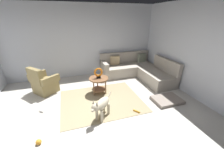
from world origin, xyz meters
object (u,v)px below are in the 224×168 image
object	(u,v)px
side_table	(99,82)
dog_toy_ball	(39,142)
armchair	(44,83)
dog_bed_mat	(167,100)
dog_toy_bone	(41,111)
sectional_couch	(137,70)
dog_toy_rope	(137,111)
torus_sculpture	(98,73)
dog	(102,105)

from	to	relation	value
side_table	dog_toy_ball	distance (m)	2.27
armchair	dog_bed_mat	size ratio (longest dim) A/B	1.25
armchair	dog_toy_ball	distance (m)	2.20
dog_bed_mat	dog_toy_bone	distance (m)	3.50
sectional_couch	dog_toy_rope	xyz separation A→B (m)	(-1.09, -2.14, -0.26)
side_table	dog_toy_bone	bearing A→B (deg)	-163.46
armchair	side_table	world-z (taller)	armchair
torus_sculpture	armchair	bearing A→B (deg)	160.34
sectional_couch	torus_sculpture	world-z (taller)	sectional_couch
armchair	dog_toy_ball	world-z (taller)	armchair
side_table	dog_toy_rope	xyz separation A→B (m)	(0.70, -1.27, -0.39)
dog_toy_rope	side_table	bearing A→B (deg)	118.76
armchair	dog	xyz separation A→B (m)	(1.45, -1.81, 0.05)
sectional_couch	dog_toy_ball	world-z (taller)	sectional_couch
side_table	dog_toy_bone	size ratio (longest dim) A/B	3.33
armchair	dog_toy_rope	size ratio (longest dim) A/B	5.43
torus_sculpture	dog_toy_ball	distance (m)	2.33
sectional_couch	armchair	size ratio (longest dim) A/B	2.25
armchair	dog_bed_mat	world-z (taller)	armchair
sectional_couch	dog_toy_ball	distance (m)	4.18
dog	armchair	bearing A→B (deg)	-6.02
dog	dog_toy_rope	xyz separation A→B (m)	(0.91, -0.05, -0.35)
sectional_couch	dog_toy_bone	distance (m)	3.73
dog_toy_rope	dog_toy_bone	xyz separation A→B (m)	(-2.37, 0.77, 0.00)
side_table	torus_sculpture	distance (m)	0.29
sectional_couch	dog	size ratio (longest dim) A/B	3.52
dog_toy_ball	dog_toy_rope	xyz separation A→B (m)	(2.27, 0.32, -0.03)
torus_sculpture	dog_bed_mat	world-z (taller)	torus_sculpture
sectional_couch	torus_sculpture	xyz separation A→B (m)	(-1.79, -0.87, 0.42)
dog	dog_toy_rope	size ratio (longest dim) A/B	3.48
side_table	dog_toy_ball	xyz separation A→B (m)	(-1.58, -1.59, -0.36)
side_table	dog_toy_bone	distance (m)	1.78
dog_bed_mat	dog_toy_ball	world-z (taller)	dog_toy_ball
side_table	dog	bearing A→B (deg)	-100.08
dog	dog_toy_bone	size ratio (longest dim) A/B	3.55
sectional_couch	dog_bed_mat	world-z (taller)	sectional_couch
dog_toy_rope	torus_sculpture	bearing A→B (deg)	118.76
sectional_couch	side_table	distance (m)	1.99
dog	torus_sculpture	bearing A→B (deg)	-54.73
armchair	side_table	distance (m)	1.77
dog_toy_bone	dog_toy_rope	bearing A→B (deg)	-18.10
side_table	torus_sculpture	world-z (taller)	torus_sculpture
dog_bed_mat	dog	bearing A→B (deg)	-175.91
sectional_couch	dog	distance (m)	2.89
dog_toy_bone	armchair	bearing A→B (deg)	89.74
dog_bed_mat	dog_toy_bone	bearing A→B (deg)	170.49
dog_bed_mat	dog_toy_rope	distance (m)	1.11
torus_sculpture	dog_toy_rope	xyz separation A→B (m)	(0.70, -1.27, -0.69)
sectional_couch	dog_bed_mat	xyz separation A→B (m)	(-0.01, -1.94, -0.24)
dog_bed_mat	sectional_couch	bearing A→B (deg)	89.84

